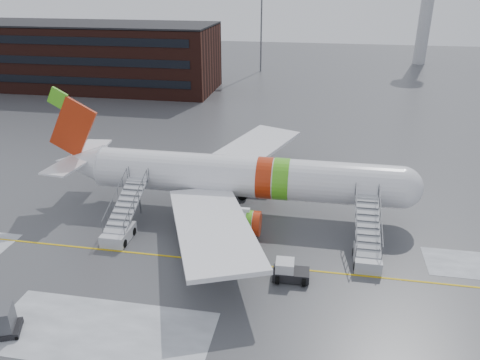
% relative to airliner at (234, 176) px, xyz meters
% --- Properties ---
extents(ground, '(260.00, 260.00, 0.00)m').
position_rel_airliner_xyz_m(ground, '(0.94, -7.97, -3.42)').
color(ground, '#494C4F').
rests_on(ground, ground).
extents(airliner, '(35.03, 32.97, 11.18)m').
position_rel_airliner_xyz_m(airliner, '(0.00, 0.00, 0.00)').
color(airliner, white).
rests_on(airliner, ground).
extents(airstair_fwd, '(2.05, 7.70, 3.48)m').
position_rel_airliner_xyz_m(airstair_fwd, '(11.88, -6.54, -2.35)').
color(airstair_fwd, '#ACAFB3').
rests_on(airstair_fwd, ground).
extents(airstair_aft, '(2.05, 7.70, 3.48)m').
position_rel_airliner_xyz_m(airstair_aft, '(-8.53, -6.54, -2.35)').
color(airstair_aft, silver).
rests_on(airstair_aft, ground).
extents(pushback_tug, '(2.70, 2.06, 1.52)m').
position_rel_airliner_xyz_m(pushback_tug, '(6.07, -10.31, -2.75)').
color(pushback_tug, black).
rests_on(pushback_tug, ground).
extents(terminal_building, '(62.00, 16.11, 12.30)m').
position_rel_airliner_xyz_m(terminal_building, '(-44.06, 47.01, 2.78)').
color(terminal_building, '#3F1E16').
rests_on(terminal_building, ground).
extents(light_mast_far_n, '(1.20, 1.20, 24.25)m').
position_rel_airliner_xyz_m(light_mast_far_n, '(-7.06, 70.03, 10.42)').
color(light_mast_far_n, '#595B60').
rests_on(light_mast_far_n, ground).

